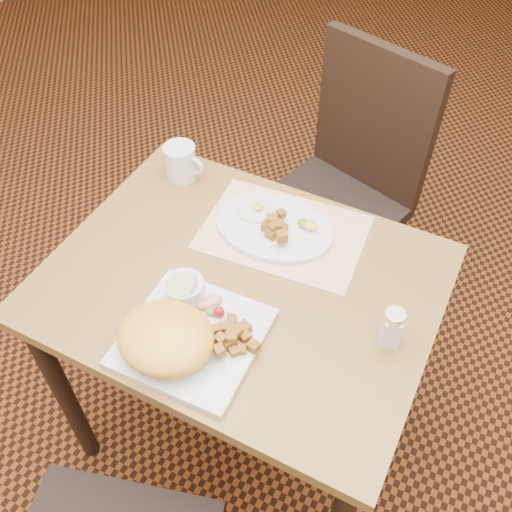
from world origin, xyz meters
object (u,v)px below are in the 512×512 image
object	(u,v)px
plate_oval	(274,227)
salt_shaker	(392,327)
table	(242,307)
chair_far	(346,180)
plate_square	(193,337)
coffee_mug	(181,162)

from	to	relation	value
plate_oval	salt_shaker	xyz separation A→B (m)	(0.36, -0.19, 0.04)
table	chair_far	size ratio (longest dim) A/B	0.93
plate_square	salt_shaker	distance (m)	0.42
plate_square	plate_oval	size ratio (longest dim) A/B	0.92
chair_far	plate_oval	size ratio (longest dim) A/B	3.19
chair_far	coffee_mug	distance (m)	0.61
plate_oval	coffee_mug	size ratio (longest dim) A/B	2.59
table	plate_square	world-z (taller)	plate_square
table	coffee_mug	bearing A→B (deg)	141.21
plate_oval	coffee_mug	world-z (taller)	coffee_mug
coffee_mug	chair_far	bearing A→B (deg)	51.64
plate_square	plate_oval	xyz separation A→B (m)	(0.01, 0.37, 0.00)
salt_shaker	coffee_mug	xyz separation A→B (m)	(-0.68, 0.27, -0.00)
table	coffee_mug	size ratio (longest dim) A/B	7.66
chair_far	plate_oval	bearing A→B (deg)	103.88
plate_square	salt_shaker	bearing A→B (deg)	26.38
plate_square	plate_oval	world-z (taller)	plate_oval
chair_far	coffee_mug	xyz separation A→B (m)	(-0.34, -0.43, 0.26)
table	plate_oval	size ratio (longest dim) A/B	2.96
chair_far	plate_square	xyz separation A→B (m)	(-0.04, -0.88, 0.22)
coffee_mug	plate_square	bearing A→B (deg)	-55.76
chair_far	salt_shaker	xyz separation A→B (m)	(0.34, -0.70, 0.26)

